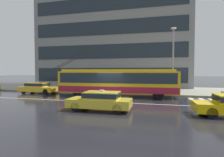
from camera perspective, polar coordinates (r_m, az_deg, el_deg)
ground_plane at (r=16.84m, az=-1.55°, el=-6.70°), size 160.00×160.00×0.00m
sidewalk_slab at (r=25.55m, az=3.91°, el=-3.41°), size 80.00×10.00×0.14m
crosswalk_stripe_edge_near at (r=17.50m, az=24.36°, el=-6.56°), size 0.44×4.40×0.01m
crosswalk_stripe_inner_a at (r=17.69m, az=27.25°, el=-6.52°), size 0.44×4.40×0.01m
crosswalk_stripe_center at (r=17.91m, az=30.07°, el=-6.47°), size 0.44×4.40×0.01m
lane_centre_line at (r=15.70m, az=-2.74°, el=-7.36°), size 72.00×0.14×0.01m
trolleybus at (r=18.89m, az=1.66°, el=-0.94°), size 13.35×2.89×5.03m
taxi_oncoming_near at (r=12.41m, az=-3.63°, el=-6.72°), size 4.27×1.80×1.39m
taxi_queued_behind_bus at (r=23.35m, az=-22.13°, el=-2.58°), size 4.45×1.76×1.39m
bus_shelter at (r=22.81m, az=0.95°, el=0.86°), size 3.70×1.61×2.57m
pedestrian_at_shelter at (r=23.43m, az=-1.82°, el=0.18°), size 1.29×1.29×1.97m
pedestrian_approaching_curb at (r=23.29m, az=2.40°, el=0.03°), size 1.32×1.32×1.96m
street_lamp at (r=20.91m, az=18.62°, el=6.96°), size 0.60×0.32×7.21m
office_tower_corner_left at (r=37.63m, az=1.35°, el=21.45°), size 25.89×15.00×29.84m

